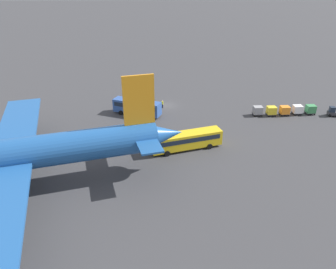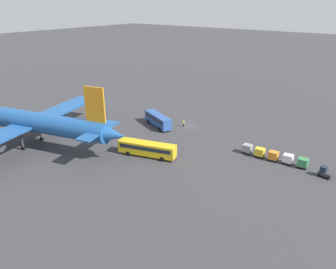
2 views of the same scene
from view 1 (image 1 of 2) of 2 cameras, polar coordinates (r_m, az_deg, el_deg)
The scene contains 10 objects.
ground_plane at distance 77.33m, azimuth -0.29°, elevation 5.10°, with size 600.00×600.00×0.00m, color #38383A.
shuttle_bus_near at distance 71.77m, azimuth -5.42°, elevation 4.89°, with size 10.81×6.50×3.28m.
shuttle_bus_far at distance 57.63m, azimuth 3.19°, elevation -0.87°, with size 13.05×6.30×3.12m.
baggage_tug at distance 79.78m, azimuth 26.79°, elevation 3.54°, with size 2.58×1.98×2.10m.
worker_person at distance 75.71m, azimuth -0.98°, elevation 5.32°, with size 0.38×0.38×1.74m.
cargo_cart_green at distance 78.59m, azimuth 23.59°, elevation 4.08°, with size 2.07×1.77×2.06m.
cargo_cart_white at distance 77.36m, azimuth 21.61°, elevation 4.11°, with size 2.07×1.77×2.06m.
cargo_cart_orange at distance 75.89m, azimuth 19.66°, elevation 4.01°, with size 2.07×1.77×2.06m.
cargo_cart_yellow at distance 74.79m, azimuth 17.57°, elevation 4.01°, with size 2.07×1.77×2.06m.
cargo_cart_grey at distance 74.03m, azimuth 15.36°, elevation 4.08°, with size 2.07×1.77×2.06m.
Camera 1 is at (1.46, 71.81, 28.63)m, focal length 35.00 mm.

